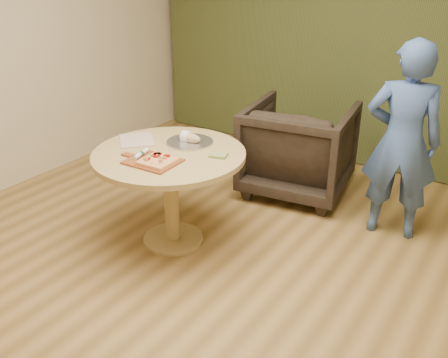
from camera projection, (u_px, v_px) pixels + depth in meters
room_shell at (180, 95)px, 2.62m from camera, size 5.04×6.04×2.84m
curtain at (369, 27)px, 4.79m from camera, size 4.80×0.14×2.78m
pedestal_table at (170, 170)px, 3.68m from camera, size 1.12×1.12×0.75m
pizza_paddle at (152, 161)px, 3.45m from camera, size 0.45×0.30×0.01m
flatbread_pizza at (158, 161)px, 3.40m from camera, size 0.23×0.23×0.04m
cutlery_roll at (141, 154)px, 3.51m from camera, size 0.06×0.20×0.03m
newspaper at (137, 140)px, 3.82m from camera, size 0.39×0.39×0.01m
serving_tray at (190, 142)px, 3.78m from camera, size 0.36×0.36×0.02m
bread_roll at (189, 137)px, 3.77m from camera, size 0.19×0.09×0.09m
green_packet at (219, 155)px, 3.54m from camera, size 0.14×0.13×0.02m
armchair at (299, 144)px, 4.54m from camera, size 1.02×0.98×0.93m
person_standing at (402, 142)px, 3.74m from camera, size 0.64×0.50×1.54m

